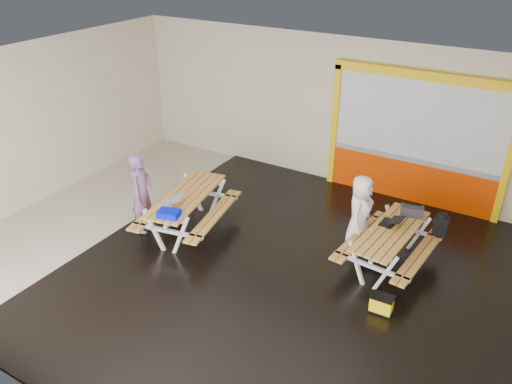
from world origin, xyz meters
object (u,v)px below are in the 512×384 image
Objects in this scene: picnic_table_right at (390,239)px; fluke_bag at (381,304)px; laptop_left at (171,202)px; blue_pouch at (169,214)px; toolbox at (412,211)px; picnic_table_left at (187,204)px; backpack at (441,224)px; person_right at (360,212)px; person_left at (142,193)px; dark_case at (372,258)px; laptop_right at (391,222)px.

picnic_table_right is 5.72× the size of fluke_bag.
blue_pouch is (0.26, -0.37, -0.00)m from laptop_left.
toolbox is (4.04, 2.05, -0.02)m from laptop_left.
picnic_table_left is 4.24m from fluke_bag.
backpack reaches higher than fluke_bag.
blue_pouch is at bearing 118.91° from person_right.
person_left is 4.61m from dark_case.
person_left is at bearing -158.46° from backpack.
person_right reaches higher than picnic_table_left.
person_right is 3.41× the size of dark_case.
laptop_right is 0.79m from dark_case.
person_left is 5.00m from fluke_bag.
person_right is at bearing 19.69° from picnic_table_left.
dark_case is at bearing -130.41° from person_right.
fluke_bag is at bearing -76.02° from picnic_table_right.
picnic_table_left is 4.34m from toolbox.
toolbox is 2.12m from fluke_bag.
laptop_left reaches higher than dark_case.
toolbox is at bearing 32.65° from blue_pouch.
toolbox is 1.04× the size of dark_case.
laptop_right is at bearing 112.02° from picnic_table_right.
backpack is at bearing 24.77° from laptop_left.
blue_pouch is (0.25, -0.84, 0.26)m from picnic_table_left.
picnic_table_right is at bearing -115.01° from person_right.
fluke_bag is (0.60, -1.25, 0.07)m from dark_case.
person_right reaches higher than backpack.
picnic_table_left is 0.91m from person_left.
dark_case is at bearing 26.69° from blue_pouch.
laptop_left reaches higher than toolbox.
laptop_left is (-3.89, -1.36, 0.31)m from picnic_table_right.
laptop_left is 4.53m from toolbox.
picnic_table_right is at bearing -67.98° from laptop_right.
person_left is at bearing -163.37° from dark_case.
picnic_table_left is at bearing -164.20° from laptop_right.
person_left is 4.42× the size of fluke_bag.
backpack is at bearing 79.64° from fluke_bag.
laptop_right is 0.94× the size of backpack.
dark_case is (0.41, -0.29, -0.71)m from person_right.
dark_case is at bearing -131.70° from laptop_right.
person_right is 0.87m from dark_case.
laptop_left is 1.32× the size of laptop_right.
fluke_bag is at bearing -100.36° from backpack.
toolbox is at bearing -173.34° from backpack.
dark_case is at bearing 19.99° from laptop_left.
fluke_bag is (-0.38, -2.05, -0.54)m from backpack.
laptop_right is at bearing 21.99° from laptop_left.
laptop_left is 1.39× the size of blue_pouch.
laptop_right is (4.56, 1.53, -0.04)m from person_left.
backpack is (4.33, 2.49, -0.18)m from blue_pouch.
person_left is at bearing -179.43° from fluke_bag.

